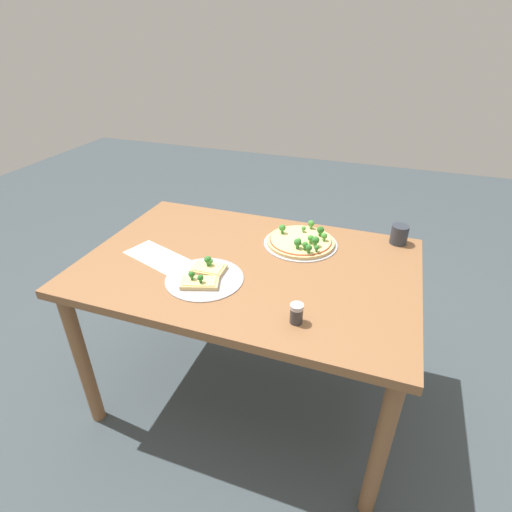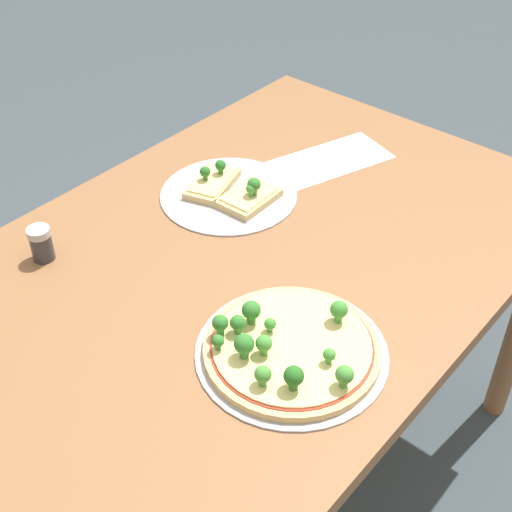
{
  "view_description": "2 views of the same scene",
  "coord_description": "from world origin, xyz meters",
  "px_view_note": "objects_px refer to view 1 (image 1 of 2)",
  "views": [
    {
      "loc": [
        0.5,
        -1.33,
        1.64
      ],
      "look_at": [
        0.02,
        0.03,
        0.79
      ],
      "focal_mm": 28.0,
      "sensor_mm": 36.0,
      "label": 1
    },
    {
      "loc": [
        0.85,
        0.73,
        1.67
      ],
      "look_at": [
        0.02,
        0.03,
        0.79
      ],
      "focal_mm": 50.0,
      "sensor_mm": 36.0,
      "label": 2
    }
  ],
  "objects_px": {
    "drinking_cup": "(399,235)",
    "pizza_tray_slice": "(204,276)",
    "dining_table": "(249,281)",
    "condiment_shaker": "(297,313)",
    "pizza_tray_whole": "(301,241)"
  },
  "relations": [
    {
      "from": "drinking_cup",
      "to": "pizza_tray_slice",
      "type": "bearing_deg",
      "value": -141.75
    },
    {
      "from": "dining_table",
      "to": "pizza_tray_slice",
      "type": "bearing_deg",
      "value": -126.23
    },
    {
      "from": "dining_table",
      "to": "condiment_shaker",
      "type": "bearing_deg",
      "value": -46.92
    },
    {
      "from": "dining_table",
      "to": "pizza_tray_slice",
      "type": "xyz_separation_m",
      "value": [
        -0.12,
        -0.17,
        0.1
      ]
    },
    {
      "from": "pizza_tray_whole",
      "to": "drinking_cup",
      "type": "distance_m",
      "value": 0.44
    },
    {
      "from": "pizza_tray_slice",
      "to": "dining_table",
      "type": "bearing_deg",
      "value": 53.77
    },
    {
      "from": "pizza_tray_whole",
      "to": "drinking_cup",
      "type": "xyz_separation_m",
      "value": [
        0.41,
        0.16,
        0.03
      ]
    },
    {
      "from": "dining_table",
      "to": "drinking_cup",
      "type": "xyz_separation_m",
      "value": [
        0.58,
        0.39,
        0.13
      ]
    },
    {
      "from": "condiment_shaker",
      "to": "pizza_tray_slice",
      "type": "bearing_deg",
      "value": 161.57
    },
    {
      "from": "pizza_tray_slice",
      "to": "drinking_cup",
      "type": "bearing_deg",
      "value": 38.25
    },
    {
      "from": "dining_table",
      "to": "drinking_cup",
      "type": "relative_size",
      "value": 15.82
    },
    {
      "from": "pizza_tray_slice",
      "to": "condiment_shaker",
      "type": "height_order",
      "value": "condiment_shaker"
    },
    {
      "from": "pizza_tray_whole",
      "to": "pizza_tray_slice",
      "type": "height_order",
      "value": "pizza_tray_whole"
    },
    {
      "from": "pizza_tray_whole",
      "to": "pizza_tray_slice",
      "type": "bearing_deg",
      "value": -126.15
    },
    {
      "from": "dining_table",
      "to": "pizza_tray_slice",
      "type": "distance_m",
      "value": 0.23
    }
  ]
}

